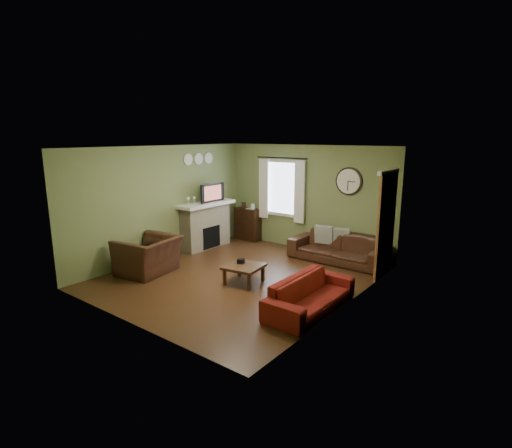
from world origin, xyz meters
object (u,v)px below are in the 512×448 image
Objects in this scene: bookshelf at (248,224)px; armchair at (148,255)px; sofa_brown at (339,248)px; sofa_red at (310,294)px; coffee_table at (244,274)px.

bookshelf is 0.75× the size of armchair.
sofa_red is at bearing -73.32° from sofa_brown.
bookshelf reaches higher than sofa_red.
sofa_red is at bearing -38.46° from bookshelf.
sofa_brown is 2.51m from coffee_table.
sofa_brown reaches higher than sofa_red.
armchair is 2.10m from coffee_table.
sofa_red is 1.61× the size of armchair.
armchair is at bearing -88.84° from bookshelf.
bookshelf reaches higher than armchair.
armchair is (0.07, -3.39, -0.06)m from bookshelf.
armchair is at bearing 97.63° from sofa_red.
armchair is 1.71× the size of coffee_table.
bookshelf is 3.33m from coffee_table.
sofa_brown is (2.88, -0.28, -0.11)m from bookshelf.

